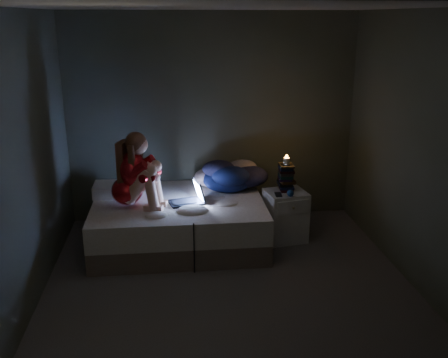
{
  "coord_description": "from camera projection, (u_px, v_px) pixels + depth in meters",
  "views": [
    {
      "loc": [
        -0.52,
        -4.27,
        2.53
      ],
      "look_at": [
        0.05,
        1.0,
        0.8
      ],
      "focal_mm": 40.12,
      "sensor_mm": 36.0,
      "label": 1
    }
  ],
  "objects": [
    {
      "name": "phone",
      "position": [
        276.0,
        194.0,
        5.69
      ],
      "size": [
        0.1,
        0.15,
        0.01
      ],
      "primitive_type": "cube",
      "rotation": [
        0.0,
        0.0,
        -0.25
      ],
      "color": "black",
      "rests_on": "nightstand"
    },
    {
      "name": "ceiling",
      "position": [
        231.0,
        6.0,
        4.06
      ],
      "size": [
        3.6,
        3.8,
        0.02
      ],
      "primitive_type": "cube",
      "color": "silver",
      "rests_on": "ground"
    },
    {
      "name": "pillow",
      "position": [
        115.0,
        189.0,
        5.85
      ],
      "size": [
        0.49,
        0.35,
        0.14
      ],
      "primitive_type": "cube",
      "color": "white",
      "rests_on": "bed"
    },
    {
      "name": "woman",
      "position": [
        126.0,
        169.0,
        5.4
      ],
      "size": [
        0.6,
        0.48,
        0.85
      ],
      "primitive_type": null,
      "rotation": [
        0.0,
        0.0,
        -0.3
      ],
      "color": "#A31913",
      "rests_on": "bed"
    },
    {
      "name": "book_stack",
      "position": [
        286.0,
        178.0,
        5.8
      ],
      "size": [
        0.19,
        0.25,
        0.3
      ],
      "primitive_type": null,
      "color": "black",
      "rests_on": "nightstand"
    },
    {
      "name": "floor",
      "position": [
        230.0,
        290.0,
        4.88
      ],
      "size": [
        3.6,
        3.8,
        0.02
      ],
      "primitive_type": "cube",
      "color": "#444140",
      "rests_on": "ground"
    },
    {
      "name": "clothes_pile",
      "position": [
        228.0,
        174.0,
        6.01
      ],
      "size": [
        0.74,
        0.65,
        0.38
      ],
      "primitive_type": null,
      "rotation": [
        0.0,
        0.0,
        -0.23
      ],
      "color": "#102348",
      "rests_on": "bed"
    },
    {
      "name": "wall_left",
      "position": [
        21.0,
        167.0,
        4.29
      ],
      "size": [
        0.02,
        3.8,
        2.6
      ],
      "primitive_type": "cube",
      "color": "#3E4736",
      "rests_on": "ground"
    },
    {
      "name": "wall_back",
      "position": [
        212.0,
        119.0,
        6.28
      ],
      "size": [
        3.6,
        0.02,
        2.6
      ],
      "primitive_type": "cube",
      "color": "#3E4736",
      "rests_on": "ground"
    },
    {
      "name": "candle",
      "position": [
        286.0,
        162.0,
        5.74
      ],
      "size": [
        0.07,
        0.07,
        0.08
      ],
      "primitive_type": "cylinder",
      "color": "beige",
      "rests_on": "book_stack"
    },
    {
      "name": "nightstand",
      "position": [
        285.0,
        216.0,
        5.87
      ],
      "size": [
        0.51,
        0.47,
        0.6
      ],
      "primitive_type": "cube",
      "rotation": [
        0.0,
        0.0,
        0.18
      ],
      "color": "silver",
      "rests_on": "ground"
    },
    {
      "name": "wall_right",
      "position": [
        423.0,
        155.0,
        4.66
      ],
      "size": [
        0.02,
        3.8,
        2.6
      ],
      "primitive_type": "cube",
      "color": "#3E4736",
      "rests_on": "ground"
    },
    {
      "name": "bed",
      "position": [
        179.0,
        222.0,
        5.78
      ],
      "size": [
        1.92,
        1.44,
        0.53
      ],
      "primitive_type": null,
      "color": "#B3AD9E",
      "rests_on": "ground"
    },
    {
      "name": "wall_front",
      "position": [
        273.0,
        258.0,
        2.67
      ],
      "size": [
        3.6,
        0.02,
        2.6
      ],
      "primitive_type": "cube",
      "color": "#3E4736",
      "rests_on": "ground"
    },
    {
      "name": "blue_orb",
      "position": [
        288.0,
        193.0,
        5.61
      ],
      "size": [
        0.08,
        0.08,
        0.08
      ],
      "primitive_type": "sphere",
      "color": "navy",
      "rests_on": "nightstand"
    },
    {
      "name": "laptop",
      "position": [
        186.0,
        192.0,
        5.57
      ],
      "size": [
        0.43,
        0.35,
        0.27
      ],
      "primitive_type": null,
      "rotation": [
        0.0,
        0.0,
        0.25
      ],
      "color": "black",
      "rests_on": "bed"
    }
  ]
}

